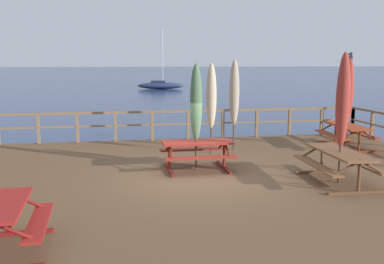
{
  "coord_description": "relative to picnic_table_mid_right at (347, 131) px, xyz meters",
  "views": [
    {
      "loc": [
        -2.04,
        -10.44,
        3.56
      ],
      "look_at": [
        0.0,
        0.82,
        1.7
      ],
      "focal_mm": 40.66,
      "sensor_mm": 36.0,
      "label": 1
    }
  ],
  "objects": [
    {
      "name": "picnic_table_mid_centre",
      "position": [
        -2.43,
        -3.91,
        0.0
      ],
      "size": [
        1.47,
        2.24,
        0.78
      ],
      "color": "brown",
      "rests_on": "wooden_deck"
    },
    {
      "name": "patio_umbrella_tall_front",
      "position": [
        -4.68,
        -0.09,
        1.23
      ],
      "size": [
        0.32,
        0.32,
        2.82
      ],
      "color": "#4C3828",
      "rests_on": "wooden_deck"
    },
    {
      "name": "patio_umbrella_short_front",
      "position": [
        -3.85,
        0.26,
        1.3
      ],
      "size": [
        0.32,
        0.32,
        2.93
      ],
      "color": "#4C3828",
      "rests_on": "wooden_deck"
    },
    {
      "name": "patio_umbrella_tall_back_left",
      "position": [
        -2.44,
        -3.95,
        1.39
      ],
      "size": [
        0.32,
        0.32,
        3.08
      ],
      "color": "#4C3828",
      "rests_on": "wooden_deck"
    },
    {
      "name": "wooden_deck",
      "position": [
        -5.63,
        -2.76,
        -0.91
      ],
      "size": [
        14.95,
        10.9,
        0.7
      ],
      "primitive_type": "cube",
      "color": "brown",
      "rests_on": "ground"
    },
    {
      "name": "picnic_table_front_right",
      "position": [
        -5.52,
        -2.07,
        -0.01
      ],
      "size": [
        1.86,
        1.41,
        0.78
      ],
      "color": "maroon",
      "rests_on": "wooden_deck"
    },
    {
      "name": "railing_waterside_far",
      "position": [
        -5.63,
        2.54,
        0.16
      ],
      "size": [
        14.75,
        0.1,
        1.09
      ],
      "color": "brown",
      "rests_on": "wooden_deck"
    },
    {
      "name": "picnic_table_mid_right",
      "position": [
        0.0,
        0.0,
        0.0
      ],
      "size": [
        1.56,
        2.21,
        0.78
      ],
      "color": "#993819",
      "rests_on": "wooden_deck"
    },
    {
      "name": "patio_umbrella_tall_back_right",
      "position": [
        -0.0,
        0.03,
        1.33
      ],
      "size": [
        0.32,
        0.32,
        2.97
      ],
      "color": "#4C3828",
      "rests_on": "wooden_deck"
    },
    {
      "name": "sailboat_distant",
      "position": [
        -1.58,
        43.63,
        -0.75
      ],
      "size": [
        6.22,
        2.89,
        7.72
      ],
      "color": "navy",
      "rests_on": "ground"
    },
    {
      "name": "ground_plane",
      "position": [
        -5.63,
        -2.76,
        -1.27
      ],
      "size": [
        600.0,
        600.0,
        0.0
      ],
      "primitive_type": "plane",
      "color": "navy"
    },
    {
      "name": "patio_umbrella_tall_mid_left",
      "position": [
        -5.54,
        -2.09,
        1.23
      ],
      "size": [
        0.32,
        0.32,
        2.81
      ],
      "color": "#4C3828",
      "rests_on": "wooden_deck"
    },
    {
      "name": "lamp_post_hooked",
      "position": [
        1.03,
        1.84,
        1.55
      ],
      "size": [
        0.49,
        0.58,
        3.2
      ],
      "color": "black",
      "rests_on": "wooden_deck"
    }
  ]
}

